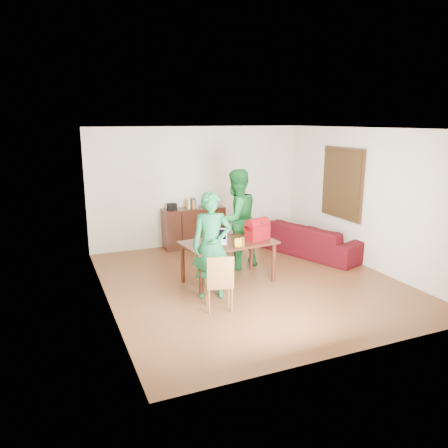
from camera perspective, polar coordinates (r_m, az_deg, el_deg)
name	(u,v)px	position (r m, az deg, el deg)	size (l,w,h in m)	color
room	(248,209)	(7.72, 3.18, 1.99)	(5.20, 5.70, 2.90)	#492C12
table	(228,247)	(7.71, 0.58, -2.97)	(1.69, 1.06, 0.75)	black
chair	(219,293)	(6.75, -0.64, -9.02)	(0.48, 0.47, 0.88)	brown
person_near	(212,245)	(7.03, -1.64, -2.81)	(0.63, 0.42, 1.74)	#13562C
person_far	(236,219)	(8.43, 1.59, 0.63)	(0.94, 0.73, 1.94)	#12551F
laptop	(218,240)	(7.59, -0.84, -2.16)	(0.38, 0.33, 0.23)	white
bananas	(238,246)	(7.33, 1.85, -2.84)	(0.17, 0.11, 0.06)	gold
bottle	(243,241)	(7.35, 2.46, -2.27)	(0.06, 0.06, 0.19)	#552E13
red_bag	(257,231)	(7.80, 4.37, -0.93)	(0.42, 0.24, 0.31)	maroon
sofa	(312,239)	(9.59, 11.40, -1.95)	(2.29, 0.90, 0.67)	#360712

